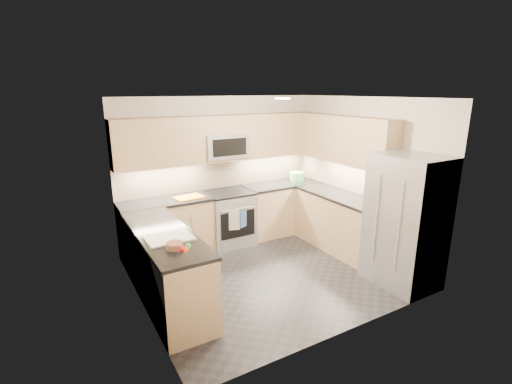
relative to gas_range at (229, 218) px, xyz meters
The scene contains 37 objects.
floor 1.35m from the gas_range, 90.00° to the right, with size 3.60×3.20×0.00m, color black.
ceiling 2.41m from the gas_range, 90.00° to the right, with size 3.60×3.20×0.02m, color beige.
wall_back 0.86m from the gas_range, 90.00° to the left, with size 3.60×0.02×2.50m, color beige.
wall_front 2.98m from the gas_range, 90.00° to the right, with size 3.60×0.02×2.50m, color beige.
wall_left 2.34m from the gas_range, 144.69° to the right, with size 0.02×3.20×2.50m, color beige.
wall_right 2.34m from the gas_range, 35.31° to the right, with size 0.02×3.20×2.50m, color beige.
base_cab_back_left 1.09m from the gas_range, behind, with size 1.42×0.60×0.90m, color tan.
base_cab_back_right 1.09m from the gas_range, ahead, with size 1.42×0.60×0.90m, color tan.
base_cab_right 1.88m from the gas_range, 36.87° to the right, with size 0.60×1.70×0.90m, color tan.
base_cab_peninsula 1.97m from the gas_range, 139.64° to the right, with size 0.60×2.00×0.90m, color tan.
countertop_back_left 1.19m from the gas_range, behind, with size 1.42×0.63×0.04m, color black.
countertop_back_right 1.19m from the gas_range, ahead, with size 1.42×0.63×0.04m, color black.
countertop_right 1.93m from the gas_range, 36.87° to the right, with size 0.63×1.70×0.04m, color black.
countertop_peninsula 2.02m from the gas_range, 139.64° to the right, with size 0.63×2.00×0.04m, color black.
upper_cab_back 1.38m from the gas_range, 90.00° to the left, with size 3.60×0.35×0.75m, color tan.
upper_cab_right 2.35m from the gas_range, 31.61° to the right, with size 0.35×1.95×0.75m, color tan.
backsplash_back 0.81m from the gas_range, 90.00° to the left, with size 3.60×0.01×0.51m, color tan.
backsplash_right 2.11m from the gas_range, 24.68° to the right, with size 0.01×2.30×0.51m, color tan.
gas_range is the anchor object (origin of this frame).
range_cooktop 0.46m from the gas_range, ahead, with size 0.76×0.65×0.03m, color black.
oven_door_glass 0.33m from the gas_range, 90.00° to the right, with size 0.62×0.02×0.45m, color black.
oven_handle 0.44m from the gas_range, 90.00° to the right, with size 0.02×0.02×0.60m, color #B2B5BA.
microwave 1.25m from the gas_range, 90.00° to the left, with size 0.76×0.40×0.40m, color #919498.
microwave_door 1.25m from the gas_range, 90.00° to the right, with size 0.60×0.01×0.28m, color black.
refrigerator 2.86m from the gas_range, 59.12° to the right, with size 0.70×0.90×1.80m, color #9C9EA4.
fridge_handle_left 2.86m from the gas_range, 67.48° to the right, with size 0.02×0.02×1.20m, color #B2B5BA.
fridge_handle_right 2.54m from the gas_range, 64.31° to the right, with size 0.02×0.02×1.20m, color #B2B5BA.
sink_basin 2.18m from the gas_range, 134.53° to the right, with size 0.52×0.38×0.16m, color white.
faucet 2.06m from the gas_range, 129.12° to the right, with size 0.03×0.03×0.28m, color silver.
utensil_bowl 1.57m from the gas_range, ahead, with size 0.27×0.27×0.16m, color #4EB64E.
cutting_board 0.86m from the gas_range, behind, with size 0.43×0.30×0.01m, color orange.
fruit_basket 2.43m from the gas_range, 130.15° to the right, with size 0.19×0.19×0.07m, color #936644.
fruit_apple 2.69m from the gas_range, 126.47° to the right, with size 0.07×0.07×0.07m, color #AE1319.
fruit_pear 2.62m from the gas_range, 125.35° to the right, with size 0.07×0.07×0.07m, color #4EA848.
dish_towel_check 0.39m from the gas_range, 103.34° to the right, with size 0.17×0.01×0.33m, color silver.
dish_towel_blue 0.39m from the gas_range, 77.83° to the right, with size 0.16×0.01×0.29m, color #325289.
fruit_orange 2.70m from the gas_range, 125.30° to the right, with size 0.06×0.06×0.06m, color orange.
Camera 1 is at (-2.62, -4.19, 2.60)m, focal length 26.00 mm.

